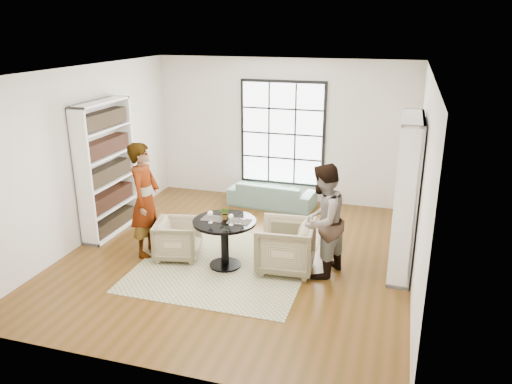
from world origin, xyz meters
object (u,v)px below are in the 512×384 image
(sofa, at_px, (272,194))
(armchair_left, at_px, (178,239))
(pedestal_table, at_px, (225,233))
(person_right, at_px, (322,221))
(armchair_right, at_px, (285,246))
(flower_centerpiece, at_px, (225,213))
(wine_glass_left, at_px, (210,214))
(person_left, at_px, (145,200))
(wine_glass_right, at_px, (231,217))

(sofa, height_order, armchair_left, armchair_left)
(pedestal_table, height_order, person_right, person_right)
(sofa, xyz_separation_m, armchair_right, (0.93, -2.70, 0.13))
(armchair_left, bearing_deg, person_right, -100.76)
(armchair_left, height_order, flower_centerpiece, flower_centerpiece)
(pedestal_table, distance_m, armchair_right, 0.96)
(sofa, xyz_separation_m, wine_glass_left, (-0.17, -3.03, 0.66))
(person_left, xyz_separation_m, wine_glass_right, (1.56, -0.23, -0.04))
(wine_glass_left, bearing_deg, flower_centerpiece, 51.21)
(pedestal_table, bearing_deg, flower_centerpiece, 93.99)
(flower_centerpiece, bearing_deg, person_right, 4.53)
(sofa, bearing_deg, wine_glass_right, 97.92)
(person_right, height_order, flower_centerpiece, person_right)
(person_right, xyz_separation_m, wine_glass_right, (-1.32, -0.32, 0.03))
(armchair_left, height_order, armchair_right, armchair_right)
(sofa, xyz_separation_m, person_left, (-1.39, -2.78, 0.69))
(pedestal_table, relative_size, flower_centerpiece, 4.88)
(armchair_left, xyz_separation_m, armchair_right, (1.77, 0.08, 0.07))
(armchair_right, distance_m, wine_glass_right, 0.98)
(wine_glass_right, bearing_deg, person_right, 13.46)
(wine_glass_right, bearing_deg, flower_centerpiece, 129.66)
(armchair_left, relative_size, person_left, 0.37)
(pedestal_table, xyz_separation_m, person_left, (-1.40, 0.09, 0.38))
(pedestal_table, relative_size, wine_glass_left, 5.10)
(wine_glass_left, bearing_deg, wine_glass_right, 1.51)
(flower_centerpiece, bearing_deg, wine_glass_right, -50.34)
(armchair_right, xyz_separation_m, flower_centerpiece, (-0.93, -0.12, 0.49))
(person_left, relative_size, wine_glass_right, 10.62)
(wine_glass_left, distance_m, wine_glass_right, 0.33)
(person_right, bearing_deg, pedestal_table, -64.21)
(pedestal_table, relative_size, sofa, 0.55)
(pedestal_table, bearing_deg, person_right, 6.73)
(pedestal_table, distance_m, wine_glass_left, 0.42)
(wine_glass_right, bearing_deg, armchair_right, 22.32)
(armchair_right, relative_size, person_left, 0.46)
(sofa, bearing_deg, person_right, 123.58)
(pedestal_table, height_order, wine_glass_right, wine_glass_right)
(pedestal_table, height_order, flower_centerpiece, flower_centerpiece)
(wine_glass_left, bearing_deg, person_left, 168.82)
(armchair_left, xyz_separation_m, wine_glass_right, (1.01, -0.23, 0.59))
(person_right, xyz_separation_m, flower_centerpiece, (-1.48, -0.12, 0.01))
(person_left, distance_m, wine_glass_right, 1.57)
(armchair_right, distance_m, flower_centerpiece, 1.06)
(armchair_left, bearing_deg, armchair_right, -100.13)
(person_right, bearing_deg, wine_glass_left, -59.81)
(wine_glass_left, xyz_separation_m, wine_glass_right, (0.33, 0.01, -0.01))
(flower_centerpiece, bearing_deg, person_left, 178.55)
(person_left, bearing_deg, pedestal_table, -100.25)
(armchair_right, xyz_separation_m, wine_glass_right, (-0.77, -0.32, 0.52))
(person_right, bearing_deg, flower_centerpiece, -66.41)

